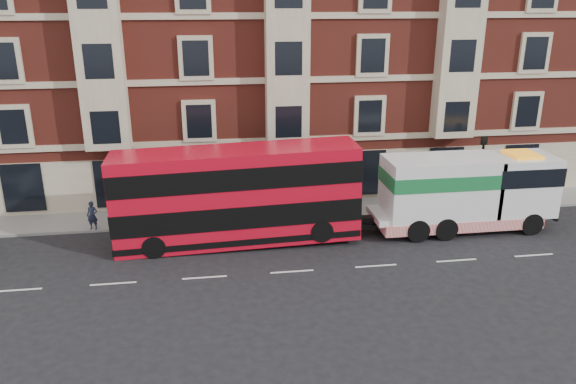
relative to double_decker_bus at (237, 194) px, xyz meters
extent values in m
plane|color=black|center=(2.25, -3.67, -2.62)|extent=(120.00, 120.00, 0.00)
cube|color=slate|center=(2.25, 3.83, -2.55)|extent=(90.00, 3.00, 0.15)
cube|color=maroon|center=(2.75, 11.33, 6.38)|extent=(45.00, 12.00, 18.00)
cylinder|color=black|center=(-3.75, 2.53, -0.47)|extent=(0.14, 0.14, 4.00)
cube|color=black|center=(-3.75, 2.53, 1.63)|extent=(0.35, 0.15, 0.50)
cylinder|color=black|center=(14.25, 2.53, -0.47)|extent=(0.14, 0.14, 4.00)
cube|color=black|center=(14.25, 2.53, 1.63)|extent=(0.35, 0.15, 0.50)
cube|color=red|center=(0.00, 0.00, -0.07)|extent=(12.17, 2.72, 4.78)
cube|color=black|center=(0.00, 0.00, -0.77)|extent=(12.21, 2.78, 1.14)
cube|color=black|center=(0.00, 0.00, 1.18)|extent=(12.21, 2.78, 1.09)
cylinder|color=black|center=(-4.13, -1.23, -2.05)|extent=(1.13, 0.35, 1.13)
cylinder|color=black|center=(-4.13, 1.23, -2.05)|extent=(1.13, 0.35, 1.13)
cylinder|color=black|center=(4.13, -1.23, -1.73)|extent=(1.13, 0.35, 1.13)
cylinder|color=black|center=(4.13, 1.23, -1.73)|extent=(1.13, 0.35, 1.13)
cube|color=silver|center=(12.00, 0.00, -1.59)|extent=(9.78, 2.50, 0.33)
cube|color=silver|center=(15.15, 0.00, -0.17)|extent=(3.48, 2.72, 3.15)
cube|color=silver|center=(10.70, 0.00, -0.12)|extent=(5.87, 2.72, 3.15)
cube|color=#176A34|center=(10.70, 0.00, 0.42)|extent=(5.92, 2.76, 0.76)
cube|color=red|center=(11.78, 0.00, -1.97)|extent=(8.70, 2.78, 0.60)
cylinder|color=black|center=(15.48, -1.23, -2.02)|extent=(1.20, 0.38, 1.20)
cylinder|color=black|center=(15.48, 1.23, -2.02)|extent=(1.20, 0.38, 1.20)
cylinder|color=black|center=(10.70, -1.23, -2.02)|extent=(1.20, 0.43, 1.20)
cylinder|color=black|center=(10.70, 1.23, -2.02)|extent=(1.20, 0.43, 1.20)
cylinder|color=black|center=(9.17, -1.23, -2.02)|extent=(1.20, 0.43, 1.20)
cylinder|color=black|center=(9.17, 1.23, -2.02)|extent=(1.20, 0.43, 1.20)
imported|color=#1C2339|center=(-7.62, 2.48, -1.69)|extent=(0.63, 0.47, 1.57)
camera|label=1|loc=(-1.27, -26.60, 9.39)|focal=35.00mm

